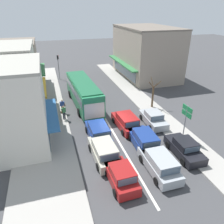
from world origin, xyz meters
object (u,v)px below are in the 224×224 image
at_px(traffic_light_downstreet, 58,63).
at_px(pedestrian_browsing_midblock, 62,105).
at_px(wagon_behind_bus_near, 126,122).
at_px(wagon_adjacent_lane_trail, 104,151).
at_px(city_bus, 83,91).
at_px(parked_sedan_kerb_second, 153,119).
at_px(wagon_queue_gap_filler, 98,132).
at_px(pedestrian_with_handbag_near, 64,112).
at_px(wagon_adjacent_lane_lead, 144,140).
at_px(street_tree_right, 153,95).
at_px(parked_sedan_kerb_front, 184,148).
at_px(hatchback_queue_far_back, 121,176).
at_px(wagon_behind_bus_mid, 160,164).
at_px(directional_road_sign, 186,114).

distance_m(traffic_light_downstreet, pedestrian_browsing_midblock, 14.26).
distance_m(wagon_behind_bus_near, traffic_light_downstreet, 20.43).
relative_size(wagon_adjacent_lane_trail, wagon_behind_bus_near, 0.99).
relative_size(city_bus, parked_sedan_kerb_second, 2.58).
xyz_separation_m(wagon_queue_gap_filler, pedestrian_with_handbag_near, (-2.81, 4.84, 0.32)).
relative_size(wagon_adjacent_lane_trail, pedestrian_with_handbag_near, 2.79).
distance_m(wagon_adjacent_lane_lead, street_tree_right, 9.03).
bearing_deg(pedestrian_browsing_midblock, pedestrian_with_handbag_near, -91.32).
bearing_deg(wagon_queue_gap_filler, wagon_adjacent_lane_lead, -35.43).
bearing_deg(parked_sedan_kerb_front, city_bus, 116.29).
bearing_deg(pedestrian_browsing_midblock, parked_sedan_kerb_second, -30.88).
relative_size(parked_sedan_kerb_front, pedestrian_browsing_midblock, 2.60).
bearing_deg(hatchback_queue_far_back, wagon_adjacent_lane_trail, 97.98).
xyz_separation_m(wagon_adjacent_lane_lead, hatchback_queue_far_back, (-3.48, -3.72, -0.04)).
relative_size(wagon_behind_bus_near, wagon_queue_gap_filler, 1.01).
xyz_separation_m(wagon_behind_bus_near, parked_sedan_kerb_front, (3.22, -5.79, -0.08)).
relative_size(wagon_behind_bus_mid, street_tree_right, 1.17).
bearing_deg(parked_sedan_kerb_front, pedestrian_browsing_midblock, 129.52).
bearing_deg(city_bus, traffic_light_downstreet, 99.69).
bearing_deg(pedestrian_browsing_midblock, wagon_queue_gap_filler, -67.38).
xyz_separation_m(wagon_queue_gap_filler, directional_road_sign, (7.82, -2.48, 1.96)).
xyz_separation_m(wagon_queue_gap_filler, traffic_light_downstreet, (-2.03, 20.77, 2.11)).
distance_m(wagon_behind_bus_mid, hatchback_queue_far_back, 3.29).
height_order(wagon_behind_bus_near, parked_sedan_kerb_front, wagon_behind_bus_near).
bearing_deg(city_bus, parked_sedan_kerb_front, -63.71).
xyz_separation_m(city_bus, parked_sedan_kerb_second, (6.35, -7.29, -1.22)).
distance_m(city_bus, directional_road_sign, 13.41).
xyz_separation_m(city_bus, parked_sedan_kerb_front, (6.45, -13.07, -1.22)).
xyz_separation_m(wagon_adjacent_lane_trail, directional_road_sign, (8.09, 0.69, 1.96)).
distance_m(wagon_adjacent_lane_trail, hatchback_queue_far_back, 3.19).
bearing_deg(wagon_adjacent_lane_lead, pedestrian_with_handbag_near, 130.98).
relative_size(wagon_adjacent_lane_trail, hatchback_queue_far_back, 1.21).
height_order(wagon_queue_gap_filler, parked_sedan_kerb_second, wagon_queue_gap_filler).
bearing_deg(wagon_adjacent_lane_lead, wagon_adjacent_lane_trail, -171.83).
xyz_separation_m(parked_sedan_kerb_front, traffic_light_downstreet, (-8.56, 25.40, 2.19)).
bearing_deg(hatchback_queue_far_back, wagon_behind_bus_mid, 6.59).
xyz_separation_m(wagon_adjacent_lane_lead, street_tree_right, (4.60, 7.71, 1.03)).
height_order(wagon_queue_gap_filler, hatchback_queue_far_back, wagon_queue_gap_filler).
relative_size(wagon_adjacent_lane_trail, wagon_queue_gap_filler, 1.01).
bearing_deg(wagon_behind_bus_near, wagon_behind_bus_mid, -88.90).
bearing_deg(wagon_adjacent_lane_lead, wagon_behind_bus_mid, -93.61).
bearing_deg(wagon_adjacent_lane_lead, street_tree_right, 59.17).
distance_m(hatchback_queue_far_back, traffic_light_downstreet, 27.27).
bearing_deg(directional_road_sign, street_tree_right, 86.73).
bearing_deg(wagon_behind_bus_mid, traffic_light_downstreet, 101.58).
bearing_deg(parked_sedan_kerb_second, directional_road_sign, -68.92).
relative_size(wagon_behind_bus_near, parked_sedan_kerb_front, 1.08).
height_order(wagon_adjacent_lane_trail, wagon_behind_bus_mid, same).
bearing_deg(pedestrian_browsing_midblock, wagon_behind_bus_near, -42.06).
xyz_separation_m(street_tree_right, pedestrian_browsing_midblock, (-11.03, 1.54, -0.71)).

